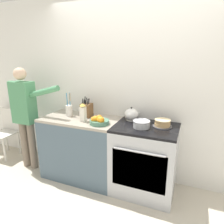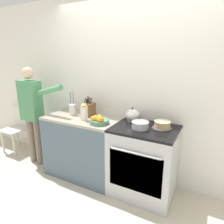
# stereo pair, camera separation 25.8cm
# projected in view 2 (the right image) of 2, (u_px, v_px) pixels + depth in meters

# --- Properties ---
(ground_plane) EXTENTS (16.00, 16.00, 0.00)m
(ground_plane) POSITION_uv_depth(u_px,v_px,m) (113.00, 199.00, 2.56)
(ground_plane) COLOR beige
(wall_back) EXTENTS (8.00, 0.04, 2.60)m
(wall_back) POSITION_uv_depth(u_px,v_px,m) (135.00, 91.00, 2.75)
(wall_back) COLOR silver
(wall_back) RESTS_ON ground_plane
(counter_cabinet) EXTENTS (1.10, 0.63, 0.91)m
(counter_cabinet) POSITION_uv_depth(u_px,v_px,m) (84.00, 146.00, 3.00)
(counter_cabinet) COLOR #4C6070
(counter_cabinet) RESTS_ON ground_plane
(stove_range) EXTENTS (0.79, 0.66, 0.91)m
(stove_range) POSITION_uv_depth(u_px,v_px,m) (144.00, 161.00, 2.57)
(stove_range) COLOR #B7BABF
(stove_range) RESTS_ON ground_plane
(layer_cake) EXTENTS (0.24, 0.24, 0.09)m
(layer_cake) POSITION_uv_depth(u_px,v_px,m) (162.00, 125.00, 2.42)
(layer_cake) COLOR #4C4C51
(layer_cake) RESTS_ON stove_range
(tea_kettle) EXTENTS (0.23, 0.19, 0.19)m
(tea_kettle) POSITION_uv_depth(u_px,v_px,m) (132.00, 115.00, 2.69)
(tea_kettle) COLOR white
(tea_kettle) RESTS_ON stove_range
(mixing_bowl) EXTENTS (0.21, 0.21, 0.09)m
(mixing_bowl) POSITION_uv_depth(u_px,v_px,m) (140.00, 125.00, 2.41)
(mixing_bowl) COLOR #B7BABF
(mixing_bowl) RESTS_ON stove_range
(knife_block) EXTENTS (0.14, 0.15, 0.29)m
(knife_block) POSITION_uv_depth(u_px,v_px,m) (89.00, 109.00, 2.91)
(knife_block) COLOR brown
(knife_block) RESTS_ON counter_cabinet
(utensil_crock) EXTENTS (0.10, 0.10, 0.35)m
(utensil_crock) POSITION_uv_depth(u_px,v_px,m) (72.00, 109.00, 2.97)
(utensil_crock) COLOR silver
(utensil_crock) RESTS_ON counter_cabinet
(fruit_bowl) EXTENTS (0.25, 0.25, 0.12)m
(fruit_bowl) POSITION_uv_depth(u_px,v_px,m) (99.00, 120.00, 2.58)
(fruit_bowl) COLOR #4C7F66
(fruit_bowl) RESTS_ON counter_cabinet
(milk_carton) EXTENTS (0.07, 0.07, 0.25)m
(milk_carton) POSITION_uv_depth(u_px,v_px,m) (84.00, 112.00, 2.70)
(milk_carton) COLOR white
(milk_carton) RESTS_ON counter_cabinet
(person_baker) EXTENTS (0.92, 0.20, 1.60)m
(person_baker) POSITION_uv_depth(u_px,v_px,m) (32.00, 108.00, 3.18)
(person_baker) COLOR #7A6B5B
(person_baker) RESTS_ON ground_plane
(dining_chair) EXTENTS (0.40, 0.40, 0.85)m
(dining_chair) POSITION_uv_depth(u_px,v_px,m) (18.00, 125.00, 3.80)
(dining_chair) COLOR silver
(dining_chair) RESTS_ON ground_plane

